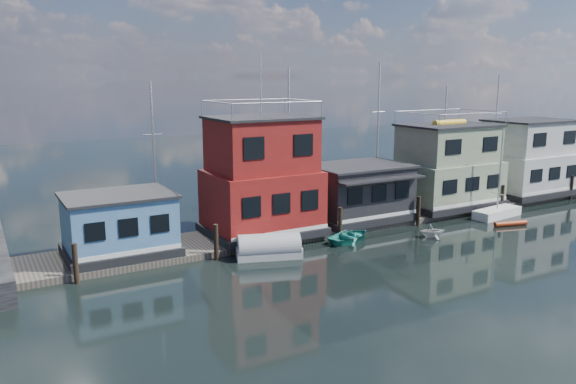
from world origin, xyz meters
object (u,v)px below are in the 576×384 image
dinghy_teal (350,236)px  day_sailer (497,212)px  houseboat_white (528,159)px  red_kayak (511,224)px  houseboat_green (447,167)px  houseboat_red (262,179)px  houseboat_dark (358,192)px  houseboat_blue (119,224)px  tarp_runabout (269,248)px  dinghy_white (432,231)px

dinghy_teal → day_sailer: (13.85, -0.31, 0.05)m
houseboat_white → red_kayak: 11.97m
houseboat_white → dinghy_teal: (-22.21, -3.61, -3.18)m
houseboat_green → dinghy_teal: size_ratio=2.42×
houseboat_red → dinghy_teal: (4.79, -3.61, -3.74)m
houseboat_dark → houseboat_green: size_ratio=0.88×
houseboat_blue → houseboat_white: houseboat_white is taller
houseboat_green → houseboat_blue: bearing=-180.0°
houseboat_blue → tarp_runabout: houseboat_blue is taller
houseboat_red → red_kayak: bearing=-19.9°
houseboat_red → day_sailer: 19.40m
tarp_runabout → dinghy_white: tarp_runabout is taller
dinghy_white → tarp_runabout: bearing=102.0°
houseboat_dark → tarp_runabout: houseboat_dark is taller
dinghy_teal → day_sailer: 13.86m
houseboat_red → houseboat_dark: bearing=-0.1°
houseboat_green → houseboat_white: houseboat_green is taller
houseboat_dark → red_kayak: (9.36, -6.25, -2.22)m
houseboat_dark → dinghy_white: (2.18, -5.58, -1.94)m
tarp_runabout → day_sailer: size_ratio=0.60×
tarp_runabout → dinghy_white: 11.85m
houseboat_dark → houseboat_blue: bearing=179.9°
day_sailer → houseboat_white: bearing=18.3°
red_kayak → day_sailer: (1.28, 2.35, 0.22)m
houseboat_dark → day_sailer: size_ratio=1.06×
dinghy_teal → houseboat_white: bearing=-95.3°
houseboat_dark → dinghy_white: 6.30m
houseboat_blue → red_kayak: 27.66m
houseboat_red → red_kayak: houseboat_red is taller
houseboat_blue → houseboat_green: bearing=0.0°
houseboat_blue → day_sailer: size_ratio=0.92×
houseboat_blue → dinghy_teal: size_ratio=1.84×
dinghy_white → houseboat_dark: bearing=41.2°
houseboat_green → day_sailer: size_ratio=1.20×
houseboat_blue → houseboat_white: 36.52m
houseboat_white → day_sailer: houseboat_white is taller
tarp_runabout → houseboat_red: bearing=87.3°
dinghy_teal → day_sailer: size_ratio=0.50×
houseboat_blue → tarp_runabout: bearing=-26.6°
houseboat_dark → houseboat_green: 9.07m
houseboat_red → houseboat_green: houseboat_red is taller
houseboat_red → houseboat_dark: (8.00, -0.02, -1.69)m
houseboat_dark → houseboat_white: (19.00, 0.02, 1.12)m
houseboat_dark → houseboat_white: size_ratio=0.88×
red_kayak → houseboat_red: bearing=174.7°
houseboat_dark → day_sailer: 11.51m
houseboat_green → day_sailer: 5.28m
houseboat_red → houseboat_white: bearing=0.0°
houseboat_green → houseboat_white: bearing=-0.0°
houseboat_white → dinghy_white: bearing=-161.6°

